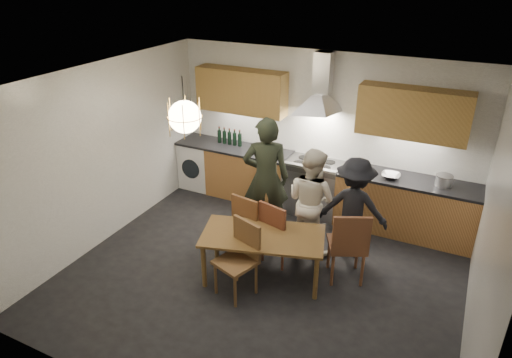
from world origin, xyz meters
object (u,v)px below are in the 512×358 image
at_px(chair_back_left, 249,220).
at_px(stock_pot, 444,181).
at_px(dining_table, 263,240).
at_px(chair_front, 241,253).
at_px(person_right, 354,208).
at_px(person_left, 266,178).
at_px(wine_bottles, 229,136).
at_px(mixing_bowl, 391,176).
at_px(person_mid, 311,200).

relative_size(chair_back_left, stock_pot, 4.11).
xyz_separation_m(dining_table, chair_back_left, (-0.41, 0.41, -0.04)).
relative_size(chair_front, stock_pot, 4.27).
distance_m(chair_front, person_right, 1.75).
relative_size(chair_front, person_right, 0.67).
bearing_deg(person_left, wine_bottles, -64.25).
bearing_deg(dining_table, chair_front, -125.93).
xyz_separation_m(chair_back_left, wine_bottles, (-1.21, 1.63, 0.51)).
distance_m(dining_table, person_right, 1.39).
bearing_deg(stock_pot, dining_table, -134.57).
relative_size(person_left, wine_bottles, 3.93).
bearing_deg(chair_back_left, stock_pot, -137.23).
relative_size(chair_back_left, mixing_bowl, 3.43).
height_order(dining_table, chair_front, chair_front).
height_order(mixing_bowl, wine_bottles, wine_bottles).
xyz_separation_m(person_mid, stock_pot, (1.62, 1.02, 0.21)).
height_order(person_mid, person_right, person_mid).
bearing_deg(person_right, wine_bottles, -27.98).
height_order(dining_table, person_left, person_left).
bearing_deg(mixing_bowl, person_left, -151.43).
xyz_separation_m(person_mid, wine_bottles, (-1.92, 1.11, 0.27)).
bearing_deg(person_mid, stock_pot, -128.34).
relative_size(person_mid, wine_bottles, 3.26).
height_order(chair_front, person_mid, person_mid).
bearing_deg(dining_table, person_left, 96.72).
bearing_deg(person_mid, wine_bottles, -10.74).
height_order(dining_table, stock_pot, stock_pot).
xyz_separation_m(chair_front, mixing_bowl, (1.33, 2.26, 0.37)).
xyz_separation_m(chair_back_left, stock_pot, (2.33, 1.54, 0.44)).
distance_m(dining_table, person_left, 1.15).
relative_size(chair_front, person_mid, 0.63).
distance_m(chair_back_left, person_left, 0.71).
distance_m(person_mid, mixing_bowl, 1.32).
bearing_deg(chair_front, wine_bottles, 140.31).
bearing_deg(person_mid, chair_front, 90.78).
bearing_deg(person_right, person_mid, 6.29).
distance_m(stock_pot, wine_bottles, 3.54).
bearing_deg(chair_front, person_mid, 90.04).
bearing_deg(mixing_bowl, person_mid, -132.79).
bearing_deg(person_mid, chair_back_left, 55.28).
xyz_separation_m(person_left, person_right, (1.31, 0.05, -0.20)).
bearing_deg(person_mid, mixing_bowl, -113.42).
height_order(person_left, mixing_bowl, person_left).
height_order(dining_table, wine_bottles, wine_bottles).
bearing_deg(chair_front, person_right, 73.29).
bearing_deg(wine_bottles, person_right, -21.53).
height_order(person_left, stock_pot, person_left).
xyz_separation_m(mixing_bowl, wine_bottles, (-2.81, 0.15, 0.11)).
bearing_deg(chair_front, mixing_bowl, 78.19).
distance_m(chair_back_left, chair_front, 0.83).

